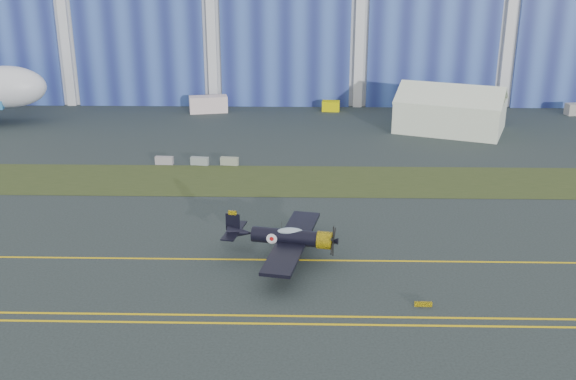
{
  "coord_description": "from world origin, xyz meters",
  "views": [
    {
      "loc": [
        13.74,
        -52.55,
        22.94
      ],
      "look_at": [
        12.43,
        4.08,
        2.55
      ],
      "focal_mm": 42.0,
      "sensor_mm": 36.0,
      "label": 1
    }
  ],
  "objects_px": {
    "tent": "(451,107)",
    "shipping_container": "(208,104)",
    "warbird": "(285,237)",
    "tug": "(331,106)"
  },
  "relations": [
    {
      "from": "shipping_container",
      "to": "tug",
      "type": "xyz_separation_m",
      "value": [
        18.14,
        1.27,
        -0.45
      ]
    },
    {
      "from": "warbird",
      "to": "shipping_container",
      "type": "distance_m",
      "value": 51.49
    },
    {
      "from": "tent",
      "to": "shipping_container",
      "type": "distance_m",
      "value": 34.98
    },
    {
      "from": "shipping_container",
      "to": "tug",
      "type": "relative_size",
      "value": 2.16
    },
    {
      "from": "warbird",
      "to": "tug",
      "type": "relative_size",
      "value": 5.32
    },
    {
      "from": "tent",
      "to": "tug",
      "type": "relative_size",
      "value": 6.33
    },
    {
      "from": "tent",
      "to": "shipping_container",
      "type": "relative_size",
      "value": 2.93
    },
    {
      "from": "warbird",
      "to": "tent",
      "type": "bearing_deg",
      "value": 73.68
    },
    {
      "from": "warbird",
      "to": "tent",
      "type": "distance_m",
      "value": 45.34
    },
    {
      "from": "warbird",
      "to": "tug",
      "type": "bearing_deg",
      "value": 95.01
    }
  ]
}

